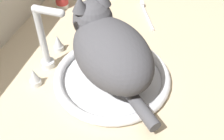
{
  "coord_description": "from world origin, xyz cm",
  "views": [
    {
      "loc": [
        -54.5,
        -18.34,
        60.01
      ],
      "look_at": [
        -3.91,
        -3.11,
        7.0
      ],
      "focal_mm": 43.08,
      "sensor_mm": 36.0,
      "label": 1
    }
  ],
  "objects_px": {
    "sink_basin": "(112,77)",
    "faucet": "(46,46)",
    "cat": "(108,47)",
    "toothbrush": "(147,15)"
  },
  "relations": [
    {
      "from": "cat",
      "to": "toothbrush",
      "type": "relative_size",
      "value": 2.01
    },
    {
      "from": "faucet",
      "to": "toothbrush",
      "type": "xyz_separation_m",
      "value": [
        0.35,
        -0.23,
        -0.08
      ]
    },
    {
      "from": "faucet",
      "to": "toothbrush",
      "type": "height_order",
      "value": "faucet"
    },
    {
      "from": "cat",
      "to": "toothbrush",
      "type": "distance_m",
      "value": 0.35
    },
    {
      "from": "toothbrush",
      "to": "faucet",
      "type": "bearing_deg",
      "value": 147.11
    },
    {
      "from": "sink_basin",
      "to": "faucet",
      "type": "relative_size",
      "value": 1.58
    },
    {
      "from": "faucet",
      "to": "cat",
      "type": "height_order",
      "value": "cat"
    },
    {
      "from": "sink_basin",
      "to": "faucet",
      "type": "height_order",
      "value": "faucet"
    },
    {
      "from": "cat",
      "to": "faucet",
      "type": "bearing_deg",
      "value": 95.29
    },
    {
      "from": "sink_basin",
      "to": "cat",
      "type": "relative_size",
      "value": 1.0
    }
  ]
}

